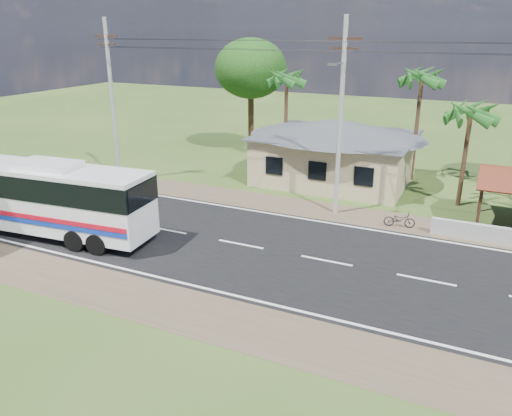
{
  "coord_description": "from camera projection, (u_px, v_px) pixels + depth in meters",
  "views": [
    {
      "loc": [
        10.42,
        -20.6,
        10.33
      ],
      "look_at": [
        0.38,
        1.0,
        1.7
      ],
      "focal_mm": 35.0,
      "sensor_mm": 36.0,
      "label": 1
    }
  ],
  "objects": [
    {
      "name": "coach_bus",
      "position": [
        35.0,
        192.0,
        25.87
      ],
      "size": [
        13.17,
        3.87,
        4.03
      ],
      "rotation": [
        0.0,
        0.0,
        0.09
      ],
      "color": "silver",
      "rests_on": "ground"
    },
    {
      "name": "road",
      "position": [
        241.0,
        244.0,
        25.21
      ],
      "size": [
        120.0,
        16.0,
        0.03
      ],
      "color": "black",
      "rests_on": "ground"
    },
    {
      "name": "palm_mid",
      "position": [
        422.0,
        78.0,
        33.62
      ],
      "size": [
        2.8,
        2.8,
        8.2
      ],
      "color": "#47301E",
      "rests_on": "ground"
    },
    {
      "name": "ground",
      "position": [
        241.0,
        245.0,
        25.22
      ],
      "size": [
        120.0,
        120.0,
        0.0
      ],
      "primitive_type": "plane",
      "color": "#2B4719",
      "rests_on": "ground"
    },
    {
      "name": "tree_behind_house",
      "position": [
        251.0,
        69.0,
        41.31
      ],
      "size": [
        6.0,
        6.0,
        9.61
      ],
      "color": "#47301E",
      "rests_on": "ground"
    },
    {
      "name": "palm_near",
      "position": [
        471.0,
        112.0,
        28.89
      ],
      "size": [
        2.8,
        2.8,
        6.7
      ],
      "color": "#47301E",
      "rests_on": "ground"
    },
    {
      "name": "palm_far",
      "position": [
        287.0,
        78.0,
        38.17
      ],
      "size": [
        2.8,
        2.8,
        7.7
      ],
      "color": "#47301E",
      "rests_on": "ground"
    },
    {
      "name": "concrete_barrier",
      "position": [
        504.0,
        236.0,
        25.08
      ],
      "size": [
        7.0,
        0.3,
        0.9
      ],
      "primitive_type": "cube",
      "color": "#9E9E99",
      "rests_on": "ground"
    },
    {
      "name": "utility_poles",
      "position": [
        335.0,
        115.0,
        27.72
      ],
      "size": [
        32.8,
        2.22,
        11.0
      ],
      "color": "#9E9E99",
      "rests_on": "ground"
    },
    {
      "name": "house",
      "position": [
        336.0,
        144.0,
        35.0
      ],
      "size": [
        12.4,
        10.0,
        5.0
      ],
      "color": "#C9B586",
      "rests_on": "ground"
    },
    {
      "name": "motorcycle",
      "position": [
        399.0,
        219.0,
        27.31
      ],
      "size": [
        1.75,
        0.85,
        0.88
      ],
      "primitive_type": "imported",
      "rotation": [
        0.0,
        0.0,
        1.74
      ],
      "color": "black",
      "rests_on": "ground"
    }
  ]
}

